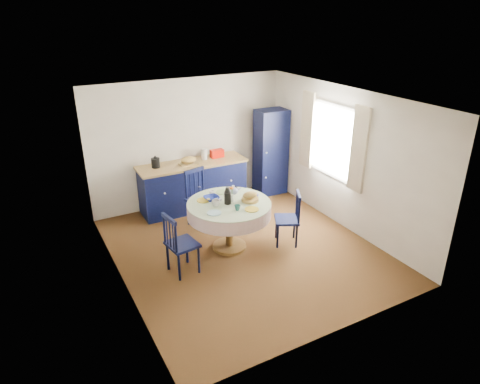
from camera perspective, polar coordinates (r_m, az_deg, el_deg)
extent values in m
plane|color=black|center=(7.18, 0.62, -7.64)|extent=(4.50, 4.50, 0.00)
plane|color=white|center=(6.26, 0.72, 12.33)|extent=(4.50, 4.50, 0.00)
cube|color=beige|center=(8.54, -6.78, 6.59)|extent=(4.00, 0.02, 2.50)
cube|color=beige|center=(5.98, -16.31, -1.84)|extent=(0.02, 4.50, 2.50)
cube|color=beige|center=(7.74, 13.73, 4.26)|extent=(0.02, 4.50, 2.50)
plane|color=white|center=(7.87, 12.44, 6.63)|extent=(0.00, 1.20, 1.20)
cube|color=white|center=(7.32, 15.55, 5.44)|extent=(0.05, 0.34, 1.45)
cube|color=white|center=(8.33, 8.95, 8.18)|extent=(0.05, 0.34, 1.45)
cube|color=black|center=(8.47, -6.25, 0.74)|extent=(2.07, 0.66, 0.91)
cube|color=tan|center=(8.30, -6.39, 3.75)|extent=(2.13, 0.71, 0.04)
cube|color=#990B01|center=(8.54, -3.05, 5.15)|extent=(0.26, 0.15, 0.16)
cube|color=tan|center=(8.23, -6.91, 3.77)|extent=(0.35, 0.25, 0.02)
ellipsoid|color=#AA7E42|center=(8.20, -6.94, 4.27)|extent=(0.31, 0.20, 0.13)
cylinder|color=silver|center=(8.43, -4.77, 5.08)|extent=(0.12, 0.12, 0.22)
cube|color=black|center=(9.04, 4.12, 5.32)|extent=(0.65, 0.47, 1.80)
cylinder|color=white|center=(8.70, 3.64, 5.24)|extent=(0.04, 0.02, 0.04)
cylinder|color=white|center=(8.89, 3.56, 1.93)|extent=(0.04, 0.02, 0.04)
cylinder|color=brown|center=(7.22, -1.41, -7.21)|extent=(0.56, 0.56, 0.05)
cylinder|color=brown|center=(7.04, -1.44, -4.55)|extent=(0.12, 0.12, 0.75)
cylinder|color=brown|center=(6.86, -1.47, -1.67)|extent=(1.30, 1.30, 0.03)
cylinder|color=white|center=(6.90, -1.47, -2.39)|extent=(1.36, 1.36, 0.22)
cylinder|color=white|center=(6.85, -1.48, -1.52)|extent=(1.36, 1.36, 0.01)
cylinder|color=#98C5CE|center=(6.52, -3.47, -2.79)|extent=(0.22, 0.22, 0.01)
cylinder|color=gold|center=(6.63, 1.58, -2.32)|extent=(0.22, 0.22, 0.01)
cylinder|color=navy|center=(7.13, 1.60, -0.38)|extent=(0.22, 0.22, 0.01)
cylinder|color=#8FB46E|center=(7.24, -2.34, 0.00)|extent=(0.22, 0.22, 0.01)
cylinder|color=gold|center=(6.95, -4.88, -1.10)|extent=(0.22, 0.22, 0.01)
cylinder|color=olive|center=(6.91, 1.35, -1.00)|extent=(0.28, 0.28, 0.05)
ellipsoid|color=#AA7E42|center=(6.88, 1.36, -0.40)|extent=(0.26, 0.16, 0.11)
cube|color=silver|center=(6.92, -2.95, -1.04)|extent=(0.10, 0.07, 0.04)
cylinder|color=black|center=(6.52, -5.51, -8.99)|extent=(0.04, 0.04, 0.45)
cylinder|color=black|center=(6.78, -7.08, -7.67)|extent=(0.04, 0.04, 0.45)
cylinder|color=black|center=(6.38, -8.11, -9.90)|extent=(0.04, 0.04, 0.45)
cylinder|color=black|center=(6.65, -9.60, -8.50)|extent=(0.04, 0.04, 0.45)
cube|color=black|center=(6.45, -7.69, -6.92)|extent=(0.47, 0.49, 0.04)
cylinder|color=black|center=(6.12, -8.54, -6.10)|extent=(0.04, 0.04, 0.50)
cylinder|color=black|center=(6.40, -10.06, -4.80)|extent=(0.04, 0.04, 0.50)
cube|color=black|center=(6.15, -9.45, -3.57)|extent=(0.09, 0.40, 0.06)
cylinder|color=black|center=(6.19, -8.90, -5.95)|extent=(0.02, 0.02, 0.42)
cylinder|color=black|center=(6.27, -9.30, -5.60)|extent=(0.02, 0.02, 0.42)
cylinder|color=black|center=(6.34, -9.70, -5.26)|extent=(0.02, 0.02, 0.42)
cylinder|color=black|center=(7.64, -5.35, -3.62)|extent=(0.04, 0.04, 0.48)
cylinder|color=black|center=(7.85, -3.16, -2.78)|extent=(0.04, 0.04, 0.48)
cylinder|color=black|center=(7.90, -6.92, -2.74)|extent=(0.04, 0.04, 0.48)
cylinder|color=black|center=(8.10, -4.76, -1.95)|extent=(0.04, 0.04, 0.48)
cube|color=black|center=(7.76, -5.12, -1.04)|extent=(0.56, 0.54, 0.04)
cylinder|color=black|center=(7.70, -7.21, 0.83)|extent=(0.04, 0.04, 0.53)
cylinder|color=black|center=(7.91, -4.98, 1.55)|extent=(0.04, 0.04, 0.53)
cube|color=black|center=(7.71, -6.16, 2.88)|extent=(0.42, 0.14, 0.07)
cylinder|color=black|center=(7.76, -6.67, 0.85)|extent=(0.02, 0.02, 0.45)
cylinder|color=black|center=(7.81, -6.08, 1.05)|extent=(0.02, 0.02, 0.45)
cylinder|color=black|center=(7.87, -5.49, 1.24)|extent=(0.02, 0.02, 0.45)
cylinder|color=black|center=(7.44, 4.85, -4.67)|extent=(0.04, 0.04, 0.42)
cylinder|color=black|center=(7.15, 5.05, -5.93)|extent=(0.04, 0.04, 0.42)
cylinder|color=black|center=(7.47, 7.25, -4.65)|extent=(0.04, 0.04, 0.42)
cylinder|color=black|center=(7.18, 7.55, -5.91)|extent=(0.04, 0.04, 0.42)
cube|color=black|center=(7.20, 6.25, -3.68)|extent=(0.54, 0.55, 0.04)
cylinder|color=black|center=(7.27, 7.58, -1.42)|extent=(0.04, 0.04, 0.47)
cylinder|color=black|center=(6.97, 7.91, -2.57)|extent=(0.04, 0.04, 0.47)
cube|color=black|center=(7.03, 7.84, -0.40)|extent=(0.21, 0.34, 0.06)
cylinder|color=black|center=(7.21, 7.65, -1.82)|extent=(0.02, 0.02, 0.39)
cylinder|color=black|center=(7.13, 7.74, -2.13)|extent=(0.02, 0.02, 0.39)
cylinder|color=black|center=(7.05, 7.82, -2.44)|extent=(0.02, 0.02, 0.39)
imported|color=silver|center=(6.73, -3.25, -1.50)|extent=(0.13, 0.13, 0.10)
imported|color=#24655B|center=(6.59, -0.35, -2.11)|extent=(0.09, 0.09, 0.09)
imported|color=black|center=(7.16, -0.83, 0.18)|extent=(0.14, 0.14, 0.11)
imported|color=silver|center=(7.12, -3.82, -0.13)|extent=(0.09, 0.09, 0.08)
imported|color=navy|center=(6.95, -3.82, -0.84)|extent=(0.25, 0.25, 0.06)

